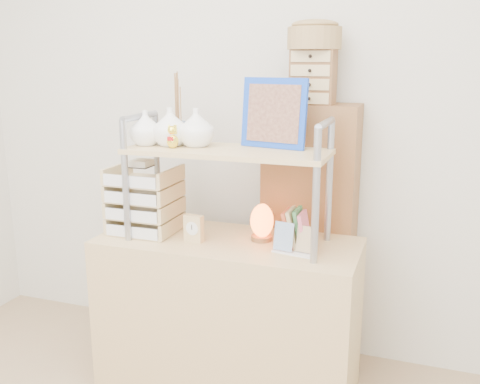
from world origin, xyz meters
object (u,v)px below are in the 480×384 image
at_px(cabinet, 309,238).
at_px(salt_lamp, 262,222).
at_px(desk, 228,315).
at_px(letter_tray, 143,204).

distance_m(cabinet, salt_lamp, 0.39).
bearing_deg(salt_lamp, desk, -161.24).
relative_size(cabinet, letter_tray, 3.83).
distance_m(letter_tray, salt_lamp, 0.57).
height_order(desk, salt_lamp, salt_lamp).
xyz_separation_m(desk, salt_lamp, (0.15, 0.05, 0.46)).
relative_size(desk, letter_tray, 3.41).
height_order(cabinet, letter_tray, cabinet).
relative_size(cabinet, salt_lamp, 7.84).
height_order(desk, cabinet, cabinet).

